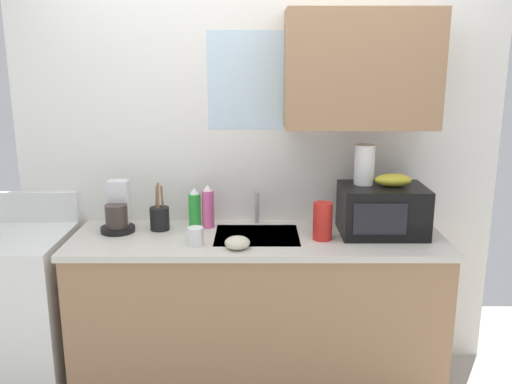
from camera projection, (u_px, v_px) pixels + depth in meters
kitchen_wall_assembly at (273, 145)px, 3.20m from camera, size 2.81×0.42×2.50m
counter_unit at (256, 310)px, 3.11m from camera, size 2.04×0.63×0.90m
sink_faucet at (255, 208)px, 3.21m from camera, size 0.03×0.03×0.19m
stove_range at (15, 310)px, 3.11m from camera, size 0.60×0.60×1.08m
microwave at (380, 210)px, 3.02m from camera, size 0.46×0.35×0.27m
banana_bunch at (391, 180)px, 2.98m from camera, size 0.20×0.11×0.07m
paper_towel_roll at (363, 165)px, 3.01m from camera, size 0.11×0.11×0.22m
coffee_maker at (116, 213)px, 3.08m from camera, size 0.19×0.21×0.28m
dish_soap_bottle_pink at (206, 207)px, 3.14m from camera, size 0.07×0.07×0.25m
dish_soap_bottle_green at (193, 209)px, 3.13m from camera, size 0.07×0.07×0.23m
cereal_canister at (321, 221)px, 2.93m from camera, size 0.10×0.10×0.20m
mug_white at (194, 236)px, 2.86m from camera, size 0.08×0.08×0.09m
utensil_crock at (158, 218)px, 3.10m from camera, size 0.11×0.11×0.28m
small_bowl at (236, 243)px, 2.80m from camera, size 0.13×0.13×0.06m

